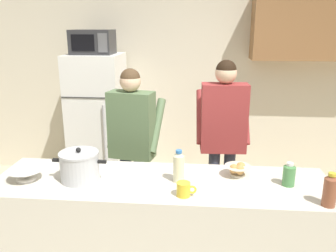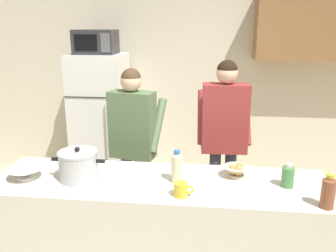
# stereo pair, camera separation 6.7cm
# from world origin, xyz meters

# --- Properties ---
(back_wall_unit) EXTENTS (6.00, 0.48, 2.60)m
(back_wall_unit) POSITION_xyz_m (0.27, 2.26, 1.41)
(back_wall_unit) COLOR beige
(back_wall_unit) RESTS_ON ground
(kitchen_island) EXTENTS (2.42, 0.68, 0.92)m
(kitchen_island) POSITION_xyz_m (0.00, 0.00, 0.46)
(kitchen_island) COLOR silver
(kitchen_island) RESTS_ON ground
(refrigerator) EXTENTS (0.64, 0.68, 1.66)m
(refrigerator) POSITION_xyz_m (-1.00, 1.85, 0.83)
(refrigerator) COLOR white
(refrigerator) RESTS_ON ground
(microwave) EXTENTS (0.48, 0.37, 0.28)m
(microwave) POSITION_xyz_m (-1.00, 1.83, 1.80)
(microwave) COLOR #2D2D30
(microwave) RESTS_ON refrigerator
(person_near_pot) EXTENTS (0.56, 0.49, 1.63)m
(person_near_pot) POSITION_xyz_m (-0.36, 0.78, 1.01)
(person_near_pot) COLOR #33384C
(person_near_pot) RESTS_ON ground
(person_by_sink) EXTENTS (0.53, 0.43, 1.69)m
(person_by_sink) POSITION_xyz_m (0.49, 0.95, 1.06)
(person_by_sink) COLOR #33384C
(person_by_sink) RESTS_ON ground
(cooking_pot) EXTENTS (0.39, 0.28, 0.25)m
(cooking_pot) POSITION_xyz_m (-0.58, -0.04, 1.03)
(cooking_pot) COLOR silver
(cooking_pot) RESTS_ON kitchen_island
(coffee_mug) EXTENTS (0.13, 0.09, 0.10)m
(coffee_mug) POSITION_xyz_m (0.17, -0.21, 0.97)
(coffee_mug) COLOR yellow
(coffee_mug) RESTS_ON kitchen_island
(bread_bowl) EXTENTS (0.20, 0.20, 0.10)m
(bread_bowl) POSITION_xyz_m (0.55, 0.13, 0.97)
(bread_bowl) COLOR beige
(bread_bowl) RESTS_ON kitchen_island
(empty_bowl) EXTENTS (0.25, 0.25, 0.08)m
(empty_bowl) POSITION_xyz_m (-0.97, -0.08, 0.97)
(empty_bowl) COLOR white
(empty_bowl) RESTS_ON kitchen_island
(bottle_near_edge) EXTENTS (0.08, 0.08, 0.24)m
(bottle_near_edge) POSITION_xyz_m (0.13, 0.00, 1.04)
(bottle_near_edge) COLOR beige
(bottle_near_edge) RESTS_ON kitchen_island
(bottle_mid_counter) EXTENTS (0.09, 0.09, 0.17)m
(bottle_mid_counter) POSITION_xyz_m (0.89, 0.01, 1.00)
(bottle_mid_counter) COLOR #4C8C4C
(bottle_mid_counter) RESTS_ON kitchen_island
(bottle_far_corner) EXTENTS (0.08, 0.08, 0.22)m
(bottle_far_corner) POSITION_xyz_m (1.07, -0.26, 1.03)
(bottle_far_corner) COLOR brown
(bottle_far_corner) RESTS_ON kitchen_island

